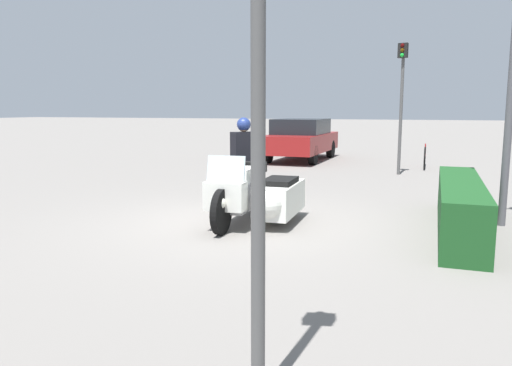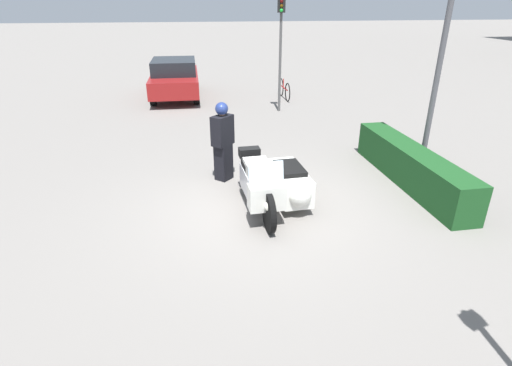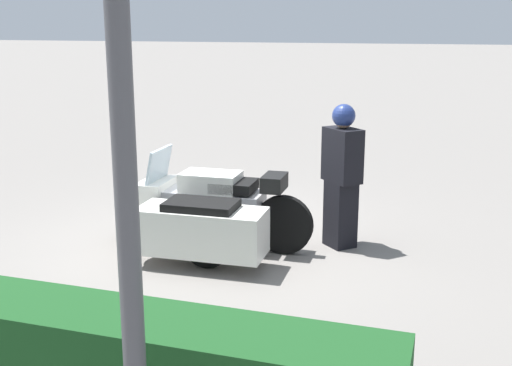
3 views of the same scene
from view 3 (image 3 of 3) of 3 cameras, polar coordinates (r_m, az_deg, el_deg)
The scene contains 4 objects.
ground_plane at distance 7.74m, azimuth -3.91°, elevation -5.71°, with size 160.00×160.00×0.00m, color slate.
police_motorcycle at distance 7.34m, azimuth -5.13°, elevation -2.88°, with size 2.45×1.24×1.17m.
officer_rider at distance 7.59m, azimuth 7.64°, elevation 0.92°, with size 0.53×0.53×1.71m.
hedge_bush_curbside at distance 4.58m, azimuth -13.58°, elevation -15.36°, with size 4.02×0.61×0.78m, color #19471E.
Camera 3 is at (-2.72, 6.76, 2.61)m, focal length 45.00 mm.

